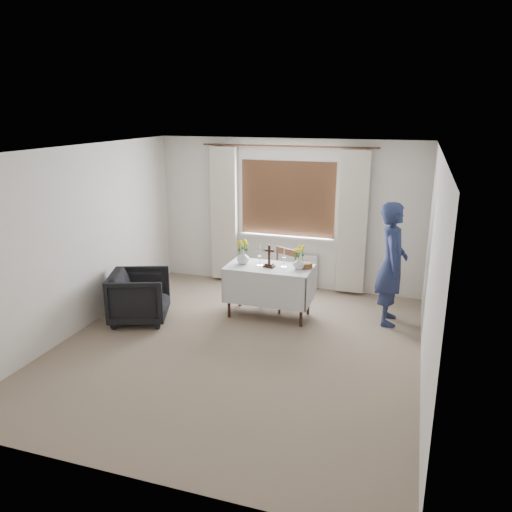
{
  "coord_description": "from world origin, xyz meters",
  "views": [
    {
      "loc": [
        2.02,
        -5.47,
        2.95
      ],
      "look_at": [
        -0.04,
        0.92,
        0.96
      ],
      "focal_mm": 35.0,
      "sensor_mm": 36.0,
      "label": 1
    }
  ],
  "objects": [
    {
      "name": "ground",
      "position": [
        0.0,
        0.0,
        0.0
      ],
      "size": [
        5.0,
        5.0,
        0.0
      ],
      "primitive_type": "plane",
      "color": "gray",
      "rests_on": "ground"
    },
    {
      "name": "altar_table",
      "position": [
        0.09,
        1.12,
        0.38
      ],
      "size": [
        1.24,
        0.64,
        0.76
      ],
      "primitive_type": "cube",
      "color": "silver",
      "rests_on": "ground"
    },
    {
      "name": "wooden_chair",
      "position": [
        0.13,
        1.48,
        0.46
      ],
      "size": [
        0.56,
        0.56,
        0.92
      ],
      "primitive_type": null,
      "rotation": [
        0.0,
        0.0,
        -0.44
      ],
      "color": "#532B1C",
      "rests_on": "ground"
    },
    {
      "name": "armchair",
      "position": [
        -1.63,
        0.38,
        0.37
      ],
      "size": [
        1.02,
        1.01,
        0.73
      ],
      "primitive_type": "imported",
      "rotation": [
        0.0,
        0.0,
        1.92
      ],
      "color": "black",
      "rests_on": "ground"
    },
    {
      "name": "person",
      "position": [
        1.78,
        1.43,
        0.87
      ],
      "size": [
        0.47,
        0.67,
        1.75
      ],
      "primitive_type": "imported",
      "rotation": [
        0.0,
        0.0,
        1.65
      ],
      "color": "navy",
      "rests_on": "ground"
    },
    {
      "name": "radiator",
      "position": [
        0.0,
        2.42,
        0.3
      ],
      "size": [
        1.1,
        0.1,
        0.6
      ],
      "primitive_type": "cube",
      "color": "silver",
      "rests_on": "ground"
    },
    {
      "name": "wooden_cross",
      "position": [
        0.1,
        1.09,
        0.93
      ],
      "size": [
        0.17,
        0.13,
        0.33
      ],
      "primitive_type": null,
      "rotation": [
        0.0,
        0.0,
        -0.11
      ],
      "color": "black",
      "rests_on": "altar_table"
    },
    {
      "name": "candlestick_left",
      "position": [
        -0.05,
        1.11,
        0.92
      ],
      "size": [
        0.09,
        0.09,
        0.31
      ],
      "primitive_type": null,
      "rotation": [
        0.0,
        0.0,
        0.03
      ],
      "color": "white",
      "rests_on": "altar_table"
    },
    {
      "name": "candlestick_right",
      "position": [
        0.3,
        1.15,
        0.91
      ],
      "size": [
        0.11,
        0.11,
        0.3
      ],
      "primitive_type": null,
      "rotation": [
        0.0,
        0.0,
        0.38
      ],
      "color": "white",
      "rests_on": "altar_table"
    },
    {
      "name": "flower_vase_left",
      "position": [
        -0.31,
        1.13,
        0.86
      ],
      "size": [
        0.21,
        0.21,
        0.19
      ],
      "primitive_type": "imported",
      "rotation": [
        0.0,
        0.0,
        -0.14
      ],
      "color": "silver",
      "rests_on": "altar_table"
    },
    {
      "name": "flower_vase_right",
      "position": [
        0.52,
        1.14,
        0.85
      ],
      "size": [
        0.22,
        0.22,
        0.18
      ],
      "primitive_type": "imported",
      "rotation": [
        0.0,
        0.0,
        0.37
      ],
      "color": "silver",
      "rests_on": "altar_table"
    },
    {
      "name": "wicker_basket",
      "position": [
        0.6,
        1.23,
        0.8
      ],
      "size": [
        0.27,
        0.27,
        0.08
      ],
      "primitive_type": "cylinder",
      "rotation": [
        0.0,
        0.0,
        -0.36
      ],
      "color": "brown",
      "rests_on": "altar_table"
    }
  ]
}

